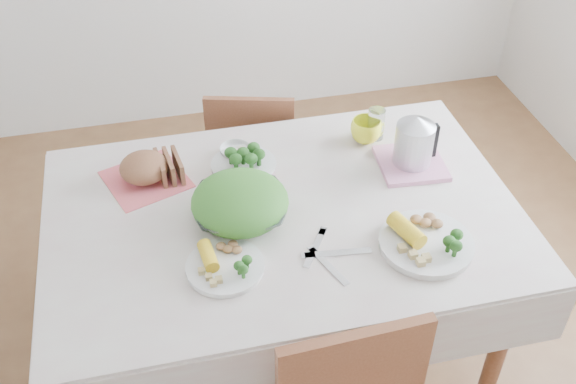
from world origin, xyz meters
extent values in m
plane|color=brown|center=(0.00, 0.00, 0.00)|extent=(3.60, 3.60, 0.00)
cube|color=brown|center=(0.00, 0.00, 0.38)|extent=(1.40, 0.90, 0.75)
cube|color=beige|center=(0.00, 0.00, 0.76)|extent=(1.50, 1.00, 0.01)
cube|color=brown|center=(0.04, 0.76, 0.47)|extent=(0.45, 0.45, 0.82)
imported|color=white|center=(-0.14, 0.00, 0.80)|extent=(0.32, 0.32, 0.07)
cylinder|color=white|center=(-0.22, -0.21, 0.77)|extent=(0.28, 0.28, 0.02)
cylinder|color=white|center=(0.38, -0.26, 0.77)|extent=(0.29, 0.29, 0.02)
cylinder|color=beige|center=(-0.08, 0.25, 0.77)|extent=(0.29, 0.29, 0.02)
cube|color=#DC595E|center=(-0.42, 0.26, 0.76)|extent=(0.32, 0.32, 0.00)
ellipsoid|color=brown|center=(-0.42, 0.26, 0.82)|extent=(0.19, 0.19, 0.10)
imported|color=white|center=(-0.10, 0.32, 0.78)|extent=(0.14, 0.14, 0.03)
imported|color=#FBFF28|center=(0.37, 0.31, 0.81)|extent=(0.15, 0.15, 0.09)
cylinder|color=white|center=(0.41, 0.32, 0.83)|extent=(0.08, 0.08, 0.12)
cube|color=pink|center=(0.48, 0.13, 0.77)|extent=(0.24, 0.24, 0.02)
cylinder|color=#B2B5BA|center=(0.48, 0.13, 0.88)|extent=(0.16, 0.16, 0.18)
cube|color=silver|center=(0.07, -0.27, 0.76)|extent=(0.08, 0.17, 0.00)
cube|color=silver|center=(0.06, -0.19, 0.76)|extent=(0.11, 0.16, 0.00)
cube|color=silver|center=(0.12, -0.22, 0.76)|extent=(0.20, 0.05, 0.00)
camera|label=1|loc=(-0.35, -1.57, 2.19)|focal=42.00mm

